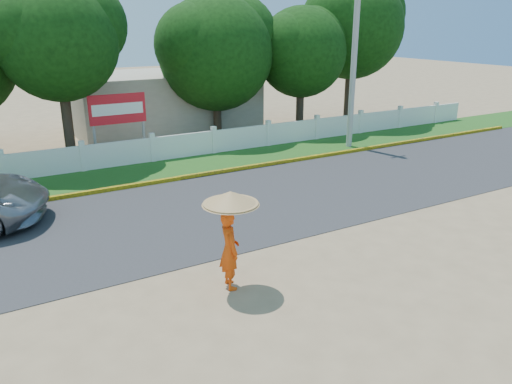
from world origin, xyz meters
TOP-DOWN VIEW (x-y plane):
  - ground at (0.00, 0.00)m, footprint 120.00×120.00m
  - road at (0.00, 4.50)m, footprint 60.00×7.00m
  - grass_verge at (0.00, 9.75)m, footprint 60.00×3.50m
  - curb at (0.00, 8.05)m, footprint 40.00×0.18m
  - fence at (0.00, 11.20)m, footprint 40.00×0.10m
  - building_near at (3.00, 18.00)m, footprint 10.00×6.00m
  - utility_pole at (9.42, 9.06)m, footprint 0.28×0.28m
  - monk_with_parasol at (-2.05, -0.38)m, footprint 1.30×1.30m
  - billboard at (-1.11, 12.30)m, footprint 2.50×0.13m
  - tree_row at (1.47, 14.31)m, footprint 33.93×7.63m

SIDE VIEW (x-z plane):
  - ground at x=0.00m, z-range 0.00..0.00m
  - road at x=0.00m, z-range 0.00..0.02m
  - grass_verge at x=0.00m, z-range 0.00..0.03m
  - curb at x=0.00m, z-range 0.00..0.16m
  - fence at x=0.00m, z-range 0.00..1.10m
  - monk_with_parasol at x=-2.05m, z-range 0.36..2.73m
  - building_near at x=3.00m, z-range 0.00..3.20m
  - billboard at x=-1.11m, z-range 0.67..3.62m
  - utility_pole at x=9.42m, z-range 0.00..7.93m
  - tree_row at x=1.47m, z-range 0.48..9.16m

